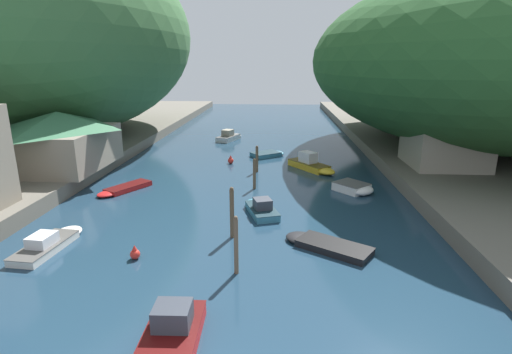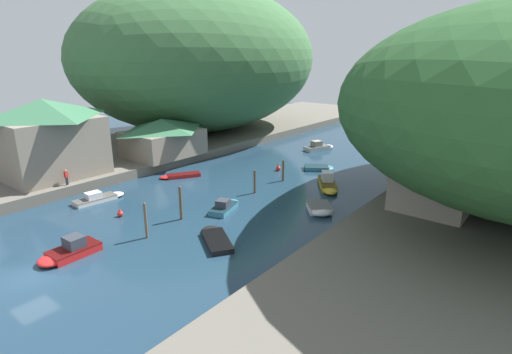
{
  "view_description": "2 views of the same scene",
  "coord_description": "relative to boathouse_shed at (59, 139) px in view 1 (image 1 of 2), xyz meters",
  "views": [
    {
      "loc": [
        3.14,
        -9.18,
        10.22
      ],
      "look_at": [
        1.51,
        19.62,
        1.98
      ],
      "focal_mm": 28.0,
      "sensor_mm": 36.0,
      "label": 1
    },
    {
      "loc": [
        26.83,
        -9.0,
        14.56
      ],
      "look_at": [
        2.9,
        21.0,
        2.63
      ],
      "focal_mm": 28.0,
      "sensor_mm": 36.0,
      "label": 2
    }
  ],
  "objects": [
    {
      "name": "channel_buoy_far",
      "position": [
        14.43,
        6.83,
        -3.4
      ],
      "size": [
        0.61,
        0.61,
        0.91
      ],
      "color": "red",
      "rests_on": "water_surface"
    },
    {
      "name": "boathouse_shed",
      "position": [
        0.0,
        0.0,
        0.0
      ],
      "size": [
        8.19,
        10.16,
        4.99
      ],
      "color": "gray",
      "rests_on": "left_bank"
    },
    {
      "name": "right_bank_cottage",
      "position": [
        34.53,
        2.58,
        0.11
      ],
      "size": [
        6.72,
        6.98,
        5.2
      ],
      "color": "gray",
      "rests_on": "right_bank"
    },
    {
      "name": "boat_cabin_cruiser",
      "position": [
        18.24,
        -7.34,
        -3.4
      ],
      "size": [
        2.86,
        4.63,
        1.18
      ],
      "rotation": [
        0.0,
        0.0,
        0.31
      ],
      "color": "teal",
      "rests_on": "water_surface"
    },
    {
      "name": "boat_white_cruiser",
      "position": [
        22.84,
        4.67,
        -3.26
      ],
      "size": [
        4.81,
        5.76,
        1.69
      ],
      "rotation": [
        0.0,
        0.0,
        3.77
      ],
      "color": "gold",
      "rests_on": "water_surface"
    },
    {
      "name": "hillside_left",
      "position": [
        -9.05,
        16.99,
        9.78
      ],
      "size": [
        33.71,
        47.19,
        24.72
      ],
      "color": "#3D6B3D",
      "rests_on": "left_bank"
    },
    {
      "name": "water_surface",
      "position": [
        16.28,
        5.25,
        -3.76
      ],
      "size": [
        130.0,
        130.0,
        0.0
      ],
      "primitive_type": "plane",
      "color": "#1E384C",
      "rests_on": "ground"
    },
    {
      "name": "mooring_post_farthest",
      "position": [
        17.39,
        3.67,
        -2.46
      ],
      "size": [
        0.27,
        0.27,
        2.6
      ],
      "color": "brown",
      "rests_on": "water_surface"
    },
    {
      "name": "mooring_post_fourth",
      "position": [
        17.47,
        -1.84,
        -2.44
      ],
      "size": [
        0.25,
        0.25,
        2.63
      ],
      "color": "brown",
      "rests_on": "water_surface"
    },
    {
      "name": "left_bank",
      "position": [
        -7.95,
        5.25,
        -3.17
      ],
      "size": [
        22.0,
        120.0,
        1.18
      ],
      "color": "#666056",
      "rests_on": "ground"
    },
    {
      "name": "boat_yellow_tender",
      "position": [
        22.14,
        -12.77,
        -3.56
      ],
      "size": [
        5.31,
        4.33,
        0.41
      ],
      "rotation": [
        0.0,
        0.0,
        0.99
      ],
      "color": "black",
      "rests_on": "water_surface"
    },
    {
      "name": "mooring_post_nearest",
      "position": [
        17.42,
        -15.96,
        -2.2
      ],
      "size": [
        0.22,
        0.22,
        3.1
      ],
      "color": "brown",
      "rests_on": "water_surface"
    },
    {
      "name": "boat_moored_right",
      "position": [
        25.8,
        -2.28,
        -3.41
      ],
      "size": [
        3.61,
        3.71,
        0.7
      ],
      "rotation": [
        0.0,
        0.0,
        3.87
      ],
      "color": "white",
      "rests_on": "water_surface"
    },
    {
      "name": "boat_near_quay",
      "position": [
        12.73,
        20.38,
        -3.3
      ],
      "size": [
        3.43,
        5.45,
        1.5
      ],
      "rotation": [
        0.0,
        0.0,
        5.94
      ],
      "color": "white",
      "rests_on": "water_surface"
    },
    {
      "name": "boat_open_rowboat",
      "position": [
        6.59,
        -3.12,
        -3.57
      ],
      "size": [
        3.76,
        4.99,
        0.39
      ],
      "rotation": [
        0.0,
        0.0,
        2.61
      ],
      "color": "red",
      "rests_on": "water_surface"
    },
    {
      "name": "right_bank",
      "position": [
        40.52,
        5.25,
        -3.17
      ],
      "size": [
        22.0,
        120.0,
        1.18
      ],
      "color": "#666056",
      "rests_on": "ground"
    },
    {
      "name": "boat_mid_channel",
      "position": [
        6.42,
        -13.63,
        -3.44
      ],
      "size": [
        2.11,
        5.34,
        1.06
      ],
      "rotation": [
        0.0,
        0.0,
        6.19
      ],
      "color": "silver",
      "rests_on": "water_surface"
    },
    {
      "name": "mooring_post_second",
      "position": [
        16.71,
        -11.62,
        -2.15
      ],
      "size": [
        0.26,
        0.26,
        3.2
      ],
      "color": "brown",
      "rests_on": "water_surface"
    },
    {
      "name": "boat_far_upstream",
      "position": [
        15.55,
        -21.61,
        -3.31
      ],
      "size": [
        2.12,
        4.52,
        1.47
      ],
      "rotation": [
        0.0,
        0.0,
        3.17
      ],
      "color": "red",
      "rests_on": "water_surface"
    },
    {
      "name": "hillside_right",
      "position": [
        41.62,
        13.23,
        6.66
      ],
      "size": [
        36.72,
        51.41,
        18.49
      ],
      "color": "#285628",
      "rests_on": "right_bank"
    },
    {
      "name": "channel_buoy_near",
      "position": [
        11.78,
        -14.74,
        -3.44
      ],
      "size": [
        0.54,
        0.54,
        0.81
      ],
      "color": "red",
      "rests_on": "water_surface"
    },
    {
      "name": "boat_small_dinghy",
      "position": [
        18.41,
        10.57,
        -3.52
      ],
      "size": [
        4.3,
        3.9,
        0.5
      ],
      "rotation": [
        0.0,
        0.0,
        5.34
      ],
      "color": "teal",
      "rests_on": "water_surface"
    }
  ]
}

